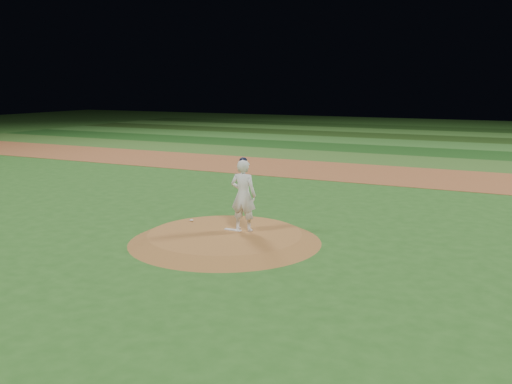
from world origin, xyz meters
name	(u,v)px	position (x,y,z in m)	size (l,w,h in m)	color
ground	(225,241)	(0.00, 0.00, 0.00)	(120.00, 120.00, 0.00)	#265B1D
infield_dirt_band	(361,173)	(0.00, 14.00, 0.01)	(70.00, 6.00, 0.02)	brown
outfield_stripe_0	(388,160)	(0.00, 19.50, 0.01)	(70.00, 5.00, 0.02)	#366424
outfield_stripe_1	(405,151)	(0.00, 24.50, 0.01)	(70.00, 5.00, 0.02)	#184516
outfield_stripe_2	(420,144)	(0.00, 29.50, 0.01)	(70.00, 5.00, 0.02)	#316F28
outfield_stripe_3	(431,138)	(0.00, 34.50, 0.01)	(70.00, 5.00, 0.02)	#1F4115
outfield_stripe_4	(441,133)	(0.00, 39.50, 0.01)	(70.00, 5.00, 0.02)	#3B792C
outfield_stripe_5	(449,129)	(0.00, 44.50, 0.01)	(70.00, 5.00, 0.02)	#1C4415
pitchers_mound	(225,237)	(0.00, 0.00, 0.12)	(5.50, 5.50, 0.25)	#99622F
pitching_rubber	(233,230)	(0.05, 0.37, 0.26)	(0.52, 0.13, 0.03)	silver
rosin_bag	(191,220)	(-1.63, 0.77, 0.28)	(0.12, 0.12, 0.06)	white
pitcher_on_mound	(243,195)	(0.34, 0.50, 1.30)	(0.80, 0.56, 2.14)	white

